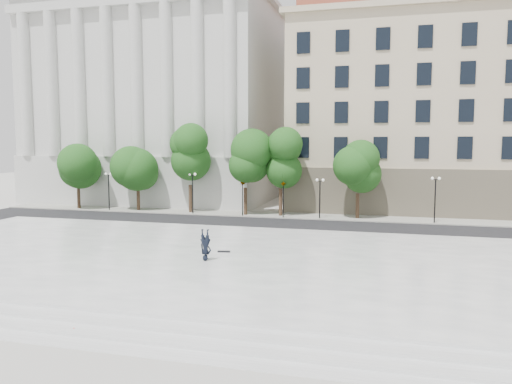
# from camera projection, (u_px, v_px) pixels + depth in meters

# --- Properties ---
(ground) EXTENTS (160.00, 160.00, 0.00)m
(ground) POSITION_uv_depth(u_px,v_px,m) (161.00, 272.00, 29.48)
(ground) COLOR beige
(ground) RESTS_ON ground
(plaza) EXTENTS (44.00, 22.00, 0.45)m
(plaza) POSITION_uv_depth(u_px,v_px,m) (182.00, 257.00, 32.34)
(plaza) COLOR white
(plaza) RESTS_ON ground
(street) EXTENTS (60.00, 8.00, 0.02)m
(street) POSITION_uv_depth(u_px,v_px,m) (246.00, 224.00, 46.79)
(street) COLOR black
(street) RESTS_ON ground
(far_sidewalk) EXTENTS (60.00, 4.00, 0.12)m
(far_sidewalk) POSITION_uv_depth(u_px,v_px,m) (261.00, 214.00, 52.55)
(far_sidewalk) COLOR #A3A197
(far_sidewalk) RESTS_ON ground
(building_west) EXTENTS (31.50, 27.65, 25.60)m
(building_west) POSITION_uv_depth(u_px,v_px,m) (169.00, 105.00, 69.63)
(building_west) COLOR beige
(building_west) RESTS_ON ground
(building_east) EXTENTS (36.00, 26.15, 23.00)m
(building_east) POSITION_uv_depth(u_px,v_px,m) (450.00, 113.00, 60.69)
(building_east) COLOR #C2B294
(building_east) RESTS_ON ground
(traffic_light_west) EXTENTS (1.05, 1.92, 4.26)m
(traffic_light_west) POSITION_uv_depth(u_px,v_px,m) (242.00, 180.00, 50.95)
(traffic_light_west) COLOR black
(traffic_light_west) RESTS_ON ground
(traffic_light_east) EXTENTS (0.48, 1.95, 4.28)m
(traffic_light_east) POSITION_uv_depth(u_px,v_px,m) (283.00, 181.00, 49.86)
(traffic_light_east) COLOR black
(traffic_light_east) RESTS_ON ground
(person_lying) EXTENTS (0.78, 1.97, 0.53)m
(person_lying) POSITION_uv_depth(u_px,v_px,m) (206.00, 256.00, 30.39)
(person_lying) COLOR black
(person_lying) RESTS_ON plaza
(skateboard) EXTENTS (0.86, 0.39, 0.09)m
(skateboard) POSITION_uv_depth(u_px,v_px,m) (224.00, 251.00, 32.75)
(skateboard) COLOR black
(skateboard) RESTS_ON plaza
(plaza_steps) EXTENTS (44.00, 3.00, 0.30)m
(plaza_steps) POSITION_uv_depth(u_px,v_px,m) (68.00, 322.00, 20.90)
(plaza_steps) COLOR white
(plaza_steps) RESTS_ON ground
(street_trees) EXTENTS (35.02, 4.70, 7.81)m
(street_trees) POSITION_uv_depth(u_px,v_px,m) (201.00, 163.00, 53.07)
(street_trees) COLOR #382619
(street_trees) RESTS_ON ground
(lamp_posts) EXTENTS (35.16, 0.28, 4.43)m
(lamp_posts) POSITION_uv_depth(u_px,v_px,m) (256.00, 188.00, 50.97)
(lamp_posts) COLOR black
(lamp_posts) RESTS_ON ground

